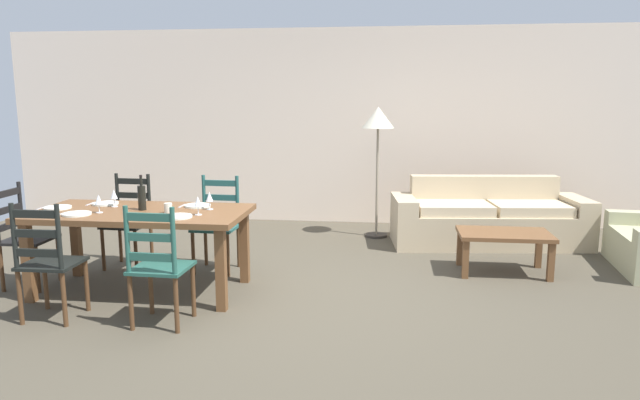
% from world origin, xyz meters
% --- Properties ---
extents(ground_plane, '(9.60, 9.60, 0.02)m').
position_xyz_m(ground_plane, '(0.00, 0.00, -0.01)').
color(ground_plane, '#4B4436').
extents(wall_far, '(9.60, 0.16, 2.70)m').
position_xyz_m(wall_far, '(0.00, 3.30, 1.35)').
color(wall_far, beige).
rests_on(wall_far, ground_plane).
extents(dining_table, '(1.90, 0.96, 0.75)m').
position_xyz_m(dining_table, '(-1.47, -0.00, 0.66)').
color(dining_table, brown).
rests_on(dining_table, ground_plane).
extents(dining_chair_near_left, '(0.43, 0.41, 0.96)m').
position_xyz_m(dining_chair_near_left, '(-1.90, -0.74, 0.48)').
color(dining_chair_near_left, black).
rests_on(dining_chair_near_left, ground_plane).
extents(dining_chair_near_right, '(0.43, 0.41, 0.96)m').
position_xyz_m(dining_chair_near_right, '(-0.99, -0.75, 0.48)').
color(dining_chair_near_right, '#245347').
rests_on(dining_chair_near_right, ground_plane).
extents(dining_chair_far_left, '(0.44, 0.42, 0.96)m').
position_xyz_m(dining_chair_far_left, '(-1.95, 0.77, 0.48)').
color(dining_chair_far_left, black).
rests_on(dining_chair_far_left, ground_plane).
extents(dining_chair_far_right, '(0.44, 0.42, 0.96)m').
position_xyz_m(dining_chair_far_right, '(-0.99, 0.75, 0.48)').
color(dining_chair_far_right, '#21514C').
rests_on(dining_chair_far_right, ground_plane).
extents(dining_chair_head_west, '(0.41, 0.43, 0.96)m').
position_xyz_m(dining_chair_head_west, '(-2.62, 0.02, 0.48)').
color(dining_chair_head_west, black).
rests_on(dining_chair_head_west, ground_plane).
extents(dinner_plate_near_left, '(0.24, 0.24, 0.02)m').
position_xyz_m(dinner_plate_near_left, '(-1.92, -0.25, 0.76)').
color(dinner_plate_near_left, white).
rests_on(dinner_plate_near_left, dining_table).
extents(fork_near_left, '(0.02, 0.17, 0.01)m').
position_xyz_m(fork_near_left, '(-2.07, -0.25, 0.75)').
color(fork_near_left, silver).
rests_on(fork_near_left, dining_table).
extents(dinner_plate_near_right, '(0.24, 0.24, 0.02)m').
position_xyz_m(dinner_plate_near_right, '(-1.02, -0.25, 0.76)').
color(dinner_plate_near_right, white).
rests_on(dinner_plate_near_right, dining_table).
extents(fork_near_right, '(0.03, 0.17, 0.01)m').
position_xyz_m(fork_near_right, '(-1.17, -0.25, 0.75)').
color(fork_near_right, silver).
rests_on(fork_near_right, dining_table).
extents(dinner_plate_far_left, '(0.24, 0.24, 0.02)m').
position_xyz_m(dinner_plate_far_left, '(-1.92, 0.25, 0.76)').
color(dinner_plate_far_left, white).
rests_on(dinner_plate_far_left, dining_table).
extents(fork_far_left, '(0.02, 0.17, 0.01)m').
position_xyz_m(fork_far_left, '(-2.07, 0.25, 0.75)').
color(fork_far_left, silver).
rests_on(fork_far_left, dining_table).
extents(dinner_plate_far_right, '(0.24, 0.24, 0.02)m').
position_xyz_m(dinner_plate_far_right, '(-1.02, 0.25, 0.76)').
color(dinner_plate_far_right, white).
rests_on(dinner_plate_far_right, dining_table).
extents(fork_far_right, '(0.02, 0.17, 0.01)m').
position_xyz_m(fork_far_right, '(-1.17, 0.25, 0.75)').
color(fork_far_right, silver).
rests_on(fork_far_right, dining_table).
extents(dinner_plate_head_west, '(0.24, 0.24, 0.02)m').
position_xyz_m(dinner_plate_head_west, '(-2.25, -0.00, 0.76)').
color(dinner_plate_head_west, white).
rests_on(dinner_plate_head_west, dining_table).
extents(fork_head_west, '(0.02, 0.17, 0.01)m').
position_xyz_m(fork_head_west, '(-2.40, -0.00, 0.75)').
color(fork_head_west, silver).
rests_on(fork_head_west, dining_table).
extents(wine_bottle, '(0.07, 0.07, 0.32)m').
position_xyz_m(wine_bottle, '(-1.45, 0.03, 0.87)').
color(wine_bottle, black).
rests_on(wine_bottle, dining_table).
extents(wine_glass_near_left, '(0.06, 0.06, 0.16)m').
position_xyz_m(wine_glass_near_left, '(-1.77, -0.14, 0.86)').
color(wine_glass_near_left, white).
rests_on(wine_glass_near_left, dining_table).
extents(wine_glass_near_right, '(0.06, 0.06, 0.16)m').
position_xyz_m(wine_glass_near_right, '(-0.88, -0.13, 0.86)').
color(wine_glass_near_right, white).
rests_on(wine_glass_near_right, dining_table).
extents(wine_glass_far_left, '(0.06, 0.06, 0.16)m').
position_xyz_m(wine_glass_far_left, '(-1.77, 0.15, 0.86)').
color(wine_glass_far_left, white).
rests_on(wine_glass_far_left, dining_table).
extents(wine_glass_far_right, '(0.06, 0.06, 0.16)m').
position_xyz_m(wine_glass_far_right, '(-0.86, 0.13, 0.86)').
color(wine_glass_far_right, white).
rests_on(wine_glass_far_right, dining_table).
extents(coffee_cup_primary, '(0.07, 0.07, 0.09)m').
position_xyz_m(coffee_cup_primary, '(-1.17, -0.09, 0.80)').
color(coffee_cup_primary, beige).
rests_on(coffee_cup_primary, dining_table).
extents(couch, '(2.35, 1.03, 0.80)m').
position_xyz_m(couch, '(1.93, 2.20, 0.29)').
color(couch, '#C2AC89').
rests_on(couch, ground_plane).
extents(coffee_table, '(0.90, 0.56, 0.42)m').
position_xyz_m(coffee_table, '(1.89, 0.98, 0.36)').
color(coffee_table, brown).
rests_on(coffee_table, ground_plane).
extents(standing_lamp, '(0.40, 0.40, 1.64)m').
position_xyz_m(standing_lamp, '(0.58, 2.38, 1.41)').
color(standing_lamp, '#332D28').
rests_on(standing_lamp, ground_plane).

